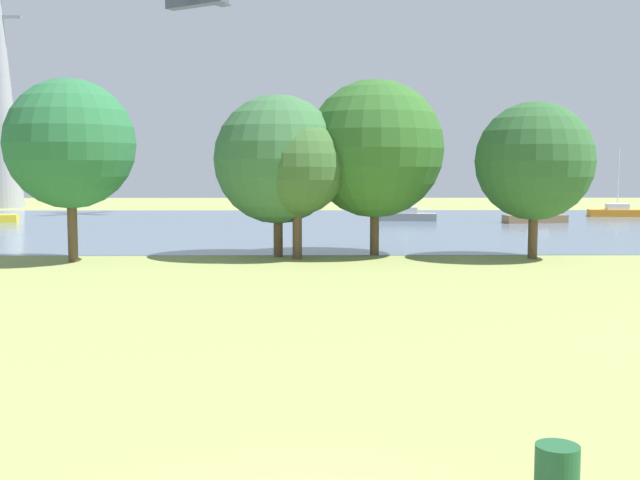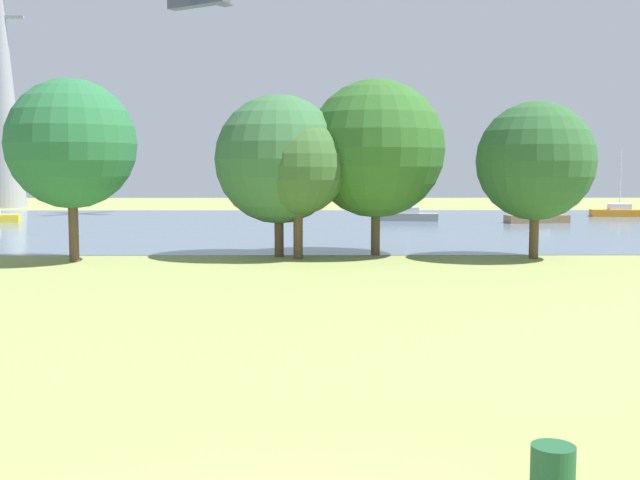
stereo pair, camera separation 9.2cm
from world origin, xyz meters
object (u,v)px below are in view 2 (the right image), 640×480
tree_east_near (279,160)px  litter_bin (553,476)px  sailboat_gray (408,215)px  sailboat_orange (619,211)px  tree_east_far (376,149)px  tree_west_far (71,144)px  sailboat_brown (537,217)px  tree_mid_shore (298,167)px  tree_west_near (536,161)px  electricity_pylon (1,71)px

tree_east_near → litter_bin: bearing=-80.5°
litter_bin → sailboat_gray: size_ratio=0.12×
sailboat_orange → tree_east_far: bearing=-128.5°
litter_bin → tree_west_far: (-13.89, 26.01, 4.93)m
sailboat_gray → tree_west_far: (-18.46, -27.02, 4.87)m
sailboat_brown → tree_east_near: (-18.87, -22.63, 4.19)m
sailboat_gray → tree_east_far: bearing=-100.5°
tree_mid_shore → tree_east_far: 4.16m
tree_west_far → tree_east_far: (13.92, 2.57, -0.15)m
litter_bin → sailboat_brown: size_ratio=0.12×
tree_west_far → tree_east_far: size_ratio=0.97×
sailboat_orange → tree_mid_shore: bearing=-131.2°
litter_bin → tree_west_near: (7.35, 27.02, 4.17)m
sailboat_brown → electricity_pylon: 57.10m
litter_bin → tree_west_near: bearing=74.8°
tree_west_far → electricity_pylon: bearing=114.4°
tree_east_far → sailboat_brown: bearing=57.1°
sailboat_gray → electricity_pylon: (-40.38, 21.28, 13.85)m
sailboat_brown → sailboat_orange: bearing=39.3°
sailboat_gray → tree_mid_shore: bearing=-107.7°
sailboat_orange → electricity_pylon: bearing=164.9°
litter_bin → tree_east_near: size_ratio=0.10×
tree_east_far → electricity_pylon: bearing=128.1°
sailboat_orange → tree_east_near: 41.65m
litter_bin → tree_mid_shore: bearing=97.8°
sailboat_brown → tree_west_near: bearing=-106.3°
sailboat_orange → sailboat_gray: sailboat_gray is taller
sailboat_orange → sailboat_gray: size_ratio=0.90×
litter_bin → tree_east_far: (0.03, 28.58, 4.77)m
sailboat_brown → tree_mid_shore: bearing=-127.3°
electricity_pylon → tree_east_near: bearing=-56.1°
sailboat_brown → tree_west_near: (-6.87, -23.53, 4.10)m
litter_bin → sailboat_brown: bearing=74.3°
tree_east_near → electricity_pylon: (-31.16, 46.40, 9.66)m
sailboat_brown → tree_east_far: tree_east_far is taller
tree_east_near → electricity_pylon: size_ratio=0.27×
tree_mid_shore → tree_west_near: bearing=0.1°
tree_east_near → tree_west_far: bearing=-168.3°
sailboat_brown → tree_east_far: 26.57m
electricity_pylon → tree_west_near: bearing=-47.6°
litter_bin → sailboat_brown: sailboat_brown is taller
tree_east_far → litter_bin: bearing=-90.1°
litter_bin → tree_east_far: size_ratio=0.09×
sailboat_gray → tree_east_near: tree_east_near is taller
litter_bin → sailboat_orange: bearing=67.9°
tree_west_far → tree_west_near: tree_west_far is taller
tree_mid_shore → tree_west_far: bearing=-174.4°
litter_bin → tree_east_far: 28.98m
tree_mid_shore → tree_east_near: bearing=135.5°
tree_east_near → sailboat_orange: bearing=47.0°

